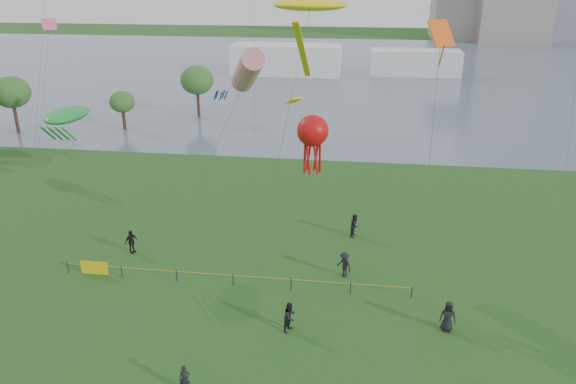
# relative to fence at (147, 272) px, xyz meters

# --- Properties ---
(lake) EXTENTS (400.00, 120.00, 0.08)m
(lake) POSITION_rel_fence_xyz_m (10.24, 87.67, -0.53)
(lake) COLOR slate
(lake) RESTS_ON ground_plane
(pavilion_left) EXTENTS (22.00, 8.00, 6.00)m
(pavilion_left) POSITION_rel_fence_xyz_m (-1.76, 82.67, 2.45)
(pavilion_left) COLOR white
(pavilion_left) RESTS_ON ground_plane
(pavilion_right) EXTENTS (18.00, 7.00, 5.00)m
(pavilion_right) POSITION_rel_fence_xyz_m (24.24, 85.67, 1.95)
(pavilion_right) COLOR silver
(pavilion_right) RESTS_ON ground_plane
(trees) EXTENTS (29.28, 20.78, 8.41)m
(trees) POSITION_rel_fence_xyz_m (-24.99, 35.45, 4.98)
(trees) COLOR #341F18
(trees) RESTS_ON ground_plane
(fence) EXTENTS (24.07, 0.07, 1.05)m
(fence) POSITION_rel_fence_xyz_m (0.00, 0.00, 0.00)
(fence) COLOR black
(fence) RESTS_ON ground_plane
(spectator_a) EXTENTS (1.05, 1.13, 1.87)m
(spectator_a) POSITION_rel_fence_xyz_m (10.67, -4.61, 0.38)
(spectator_a) COLOR black
(spectator_a) RESTS_ON ground_plane
(spectator_b) EXTENTS (1.36, 1.32, 1.87)m
(spectator_b) POSITION_rel_fence_xyz_m (13.59, 2.20, 0.38)
(spectator_b) COLOR black
(spectator_b) RESTS_ON ground_plane
(spectator_c) EXTENTS (0.93, 1.17, 1.85)m
(spectator_c) POSITION_rel_fence_xyz_m (-2.60, 3.58, 0.37)
(spectator_c) COLOR black
(spectator_c) RESTS_ON ground_plane
(spectator_d) EXTENTS (0.95, 0.62, 1.95)m
(spectator_d) POSITION_rel_fence_xyz_m (19.96, -3.34, 0.42)
(spectator_d) COLOR black
(spectator_d) RESTS_ON ground_plane
(spectator_f) EXTENTS (0.65, 0.51, 1.56)m
(spectator_f) POSITION_rel_fence_xyz_m (6.08, -10.56, 0.23)
(spectator_f) COLOR black
(spectator_f) RESTS_ON ground_plane
(spectator_g) EXTENTS (0.95, 1.09, 1.90)m
(spectator_g) POSITION_rel_fence_xyz_m (14.16, 8.76, 0.39)
(spectator_g) COLOR black
(spectator_g) RESTS_ON ground_plane
(kite_stingray) EXTENTS (5.63, 9.99, 18.38)m
(kite_stingray) POSITION_rel_fence_xyz_m (10.61, 5.25, 17.36)
(kite_stingray) COLOR #3F3F42
(kite_windsock) EXTENTS (7.55, 5.54, 15.09)m
(kite_windsock) POSITION_rel_fence_xyz_m (5.78, 8.15, 12.65)
(kite_windsock) COLOR #3F3F42
(kite_creature) EXTENTS (4.17, 5.61, 10.36)m
(kite_creature) POSITION_rel_fence_xyz_m (-7.85, 6.29, 9.32)
(kite_creature) COLOR #3F3F42
(kite_octopus) EXTENTS (2.93, 5.21, 11.37)m
(kite_octopus) POSITION_rel_fence_xyz_m (11.16, 2.87, 9.68)
(kite_octopus) COLOR #3F3F42
(kite_delta) EXTENTS (2.73, 16.92, 17.74)m
(kite_delta) POSITION_rel_fence_xyz_m (18.08, -2.75, 15.59)
(kite_delta) COLOR #3F3F42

